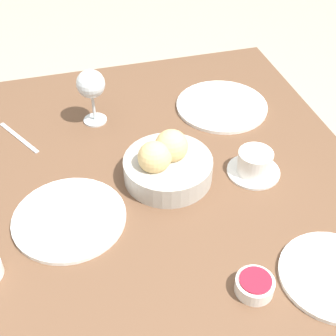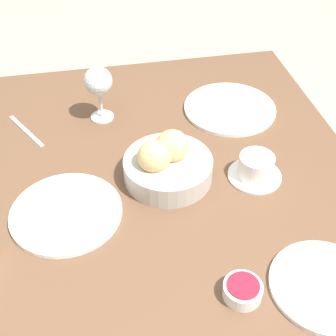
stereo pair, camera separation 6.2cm
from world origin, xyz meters
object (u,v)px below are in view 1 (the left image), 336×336
object	(u,v)px
fork_silver	(19,137)
jam_bowl_berry	(255,285)
bread_basket	(165,163)
plate_near_left	(334,276)
plate_near_right	(222,106)
coffee_cup	(254,164)
plate_far_center	(69,218)
wine_glass	(91,86)

from	to	relation	value
fork_silver	jam_bowl_berry	bearing A→B (deg)	-145.50
bread_basket	fork_silver	xyz separation A→B (m)	(0.25, 0.33, -0.05)
plate_near_left	plate_near_right	xyz separation A→B (m)	(0.61, 0.01, -0.00)
fork_silver	coffee_cup	bearing A→B (deg)	-118.18
jam_bowl_berry	plate_far_center	bearing A→B (deg)	49.21
wine_glass	coffee_cup	xyz separation A→B (m)	(-0.31, -0.34, -0.08)
bread_basket	plate_near_left	bearing A→B (deg)	-146.47
jam_bowl_berry	fork_silver	world-z (taller)	jam_bowl_berry
plate_near_left	plate_far_center	distance (m)	0.56
bread_basket	jam_bowl_berry	xyz separation A→B (m)	(-0.35, -0.08, -0.03)
plate_near_left	jam_bowl_berry	size ratio (longest dim) A/B	2.88
bread_basket	jam_bowl_berry	distance (m)	0.36
plate_near_right	coffee_cup	distance (m)	0.28
plate_near_left	plate_far_center	xyz separation A→B (m)	(0.29, 0.48, 0.00)
wine_glass	fork_silver	xyz separation A→B (m)	(-0.02, 0.21, -0.11)
plate_far_center	plate_near_left	bearing A→B (deg)	-121.04
fork_silver	wine_glass	bearing A→B (deg)	-83.69
plate_near_left	plate_near_right	world-z (taller)	same
bread_basket	plate_far_center	xyz separation A→B (m)	(-0.08, 0.24, -0.04)
wine_glass	bread_basket	bearing A→B (deg)	-155.34
plate_near_right	coffee_cup	xyz separation A→B (m)	(-0.28, 0.02, 0.02)
plate_near_left	plate_far_center	bearing A→B (deg)	58.96
bread_basket	plate_near_right	world-z (taller)	bread_basket
bread_basket	fork_silver	distance (m)	0.42
bread_basket	coffee_cup	world-z (taller)	bread_basket
fork_silver	plate_near_right	bearing A→B (deg)	-90.92
wine_glass	jam_bowl_berry	bearing A→B (deg)	-161.76
bread_basket	coffee_cup	bearing A→B (deg)	-100.55
bread_basket	coffee_cup	distance (m)	0.22
plate_near_right	coffee_cup	bearing A→B (deg)	175.26
plate_near_right	plate_near_left	bearing A→B (deg)	-179.41
coffee_cup	fork_silver	bearing A→B (deg)	61.82
bread_basket	plate_near_right	size ratio (longest dim) A/B	0.81
coffee_cup	fork_silver	distance (m)	0.62
coffee_cup	jam_bowl_berry	xyz separation A→B (m)	(-0.31, 0.13, -0.01)
plate_near_left	fork_silver	size ratio (longest dim) A/B	1.35
wine_glass	fork_silver	size ratio (longest dim) A/B	0.99
coffee_cup	fork_silver	xyz separation A→B (m)	(0.29, 0.54, -0.03)
plate_near_right	fork_silver	size ratio (longest dim) A/B	1.65
bread_basket	jam_bowl_berry	world-z (taller)	bread_basket
wine_glass	coffee_cup	world-z (taller)	wine_glass
plate_far_center	coffee_cup	distance (m)	0.45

